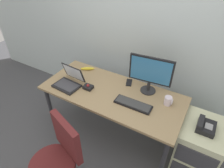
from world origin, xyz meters
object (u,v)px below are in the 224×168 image
(laptop, at_px, (69,81))
(cell_phone, at_px, (129,83))
(monitor_main, at_px, (150,72))
(trackball_mouse, at_px, (88,87))
(office_chair, at_px, (59,164))
(banana, at_px, (88,69))
(coffee_mug, at_px, (168,101))
(keyboard, at_px, (133,104))
(desk_phone, at_px, (205,126))
(file_cabinet, at_px, (196,148))

(laptop, xyz_separation_m, cell_phone, (0.62, 0.39, -0.05))
(monitor_main, distance_m, trackball_mouse, 0.75)
(office_chair, xyz_separation_m, laptop, (-0.43, 0.75, 0.39))
(laptop, height_order, banana, laptop)
(office_chair, distance_m, monitor_main, 1.34)
(coffee_mug, height_order, banana, coffee_mug)
(office_chair, relative_size, monitor_main, 1.92)
(laptop, distance_m, coffee_mug, 1.18)
(keyboard, bearing_deg, monitor_main, 80.84)
(keyboard, xyz_separation_m, trackball_mouse, (-0.59, -0.01, 0.01))
(banana, bearing_deg, cell_phone, 1.28)
(desk_phone, xyz_separation_m, coffee_mug, (-0.41, 0.08, 0.08))
(office_chair, distance_m, trackball_mouse, 0.89)
(file_cabinet, xyz_separation_m, banana, (-1.58, 0.20, 0.43))
(keyboard, height_order, coffee_mug, coffee_mug)
(keyboard, bearing_deg, trackball_mouse, -179.42)
(keyboard, relative_size, cell_phone, 2.90)
(file_cabinet, xyz_separation_m, office_chair, (-1.15, -0.93, 0.08))
(coffee_mug, bearing_deg, cell_phone, 165.06)
(office_chair, xyz_separation_m, monitor_main, (0.46, 1.11, 0.59))
(cell_phone, relative_size, banana, 0.75)
(monitor_main, height_order, coffee_mug, monitor_main)
(keyboard, height_order, banana, banana)
(laptop, xyz_separation_m, coffee_mug, (1.16, 0.25, -0.00))
(office_chair, distance_m, coffee_mug, 1.29)
(monitor_main, distance_m, keyboard, 0.40)
(laptop, bearing_deg, keyboard, 3.64)
(monitor_main, relative_size, cell_phone, 3.42)
(file_cabinet, distance_m, office_chair, 1.48)
(laptop, relative_size, banana, 1.74)
(monitor_main, distance_m, coffee_mug, 0.36)
(trackball_mouse, height_order, coffee_mug, coffee_mug)
(office_chair, bearing_deg, file_cabinet, 38.93)
(keyboard, relative_size, laptop, 1.25)
(monitor_main, relative_size, laptop, 1.47)
(desk_phone, relative_size, trackball_mouse, 1.82)
(laptop, height_order, trackball_mouse, laptop)
(file_cabinet, xyz_separation_m, monitor_main, (-0.69, 0.18, 0.67))
(monitor_main, relative_size, trackball_mouse, 4.42)
(keyboard, bearing_deg, office_chair, -116.99)
(monitor_main, height_order, cell_phone, monitor_main)
(trackball_mouse, relative_size, banana, 0.58)
(office_chair, xyz_separation_m, coffee_mug, (0.73, 1.00, 0.38))
(desk_phone, distance_m, laptop, 1.58)
(file_cabinet, relative_size, coffee_mug, 6.74)
(file_cabinet, distance_m, coffee_mug, 0.63)
(desk_phone, distance_m, keyboard, 0.74)
(coffee_mug, bearing_deg, laptop, -167.78)
(desk_phone, distance_m, trackball_mouse, 1.33)
(desk_phone, height_order, laptop, laptop)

